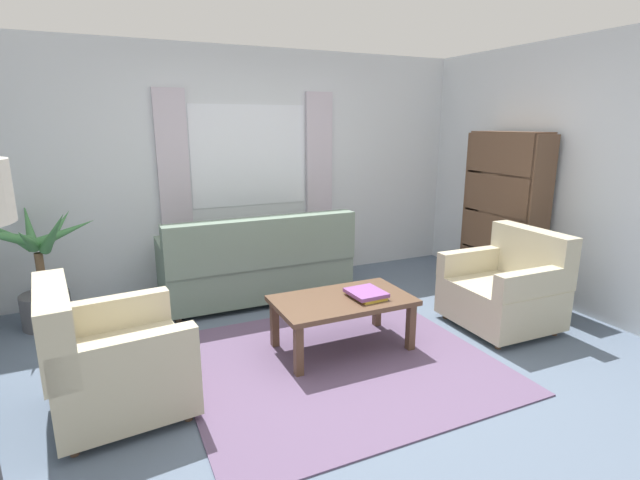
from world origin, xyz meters
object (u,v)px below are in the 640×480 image
object	(u,v)px
coffee_table	(342,305)
potted_plant	(41,278)
armchair_right	(506,288)
armchair_left	(109,361)
bookshelf	(503,211)
couch	(257,266)
book_stack_on_table	(366,294)

from	to	relation	value
coffee_table	potted_plant	xyz separation A→B (m)	(-2.24, 1.51, 0.09)
armchair_right	potted_plant	bearing A→B (deg)	-113.27
armchair_left	bookshelf	size ratio (longest dim) A/B	0.53
armchair_right	coffee_table	bearing A→B (deg)	-96.47
bookshelf	couch	bearing A→B (deg)	71.72
potted_plant	bookshelf	distance (m)	4.58
bookshelf	armchair_right	bearing A→B (deg)	138.92
coffee_table	book_stack_on_table	world-z (taller)	book_stack_on_table
armchair_right	armchair_left	bearing A→B (deg)	-89.79
armchair_left	bookshelf	xyz separation A→B (m)	(3.94, 0.69, 0.53)
armchair_right	potted_plant	world-z (taller)	potted_plant
armchair_left	coffee_table	size ratio (longest dim) A/B	0.83
book_stack_on_table	armchair_right	bearing A→B (deg)	-6.30
couch	book_stack_on_table	bearing A→B (deg)	108.47
couch	armchair_right	world-z (taller)	couch
bookshelf	book_stack_on_table	bearing A→B (deg)	106.23
couch	coffee_table	world-z (taller)	couch
couch	book_stack_on_table	xyz separation A→B (m)	(0.47, -1.41, 0.10)
armchair_right	potted_plant	size ratio (longest dim) A/B	0.75
couch	armchair_left	distance (m)	2.10
book_stack_on_table	bookshelf	bearing A→B (deg)	16.23
couch	potted_plant	world-z (taller)	potted_plant
armchair_left	armchair_right	distance (m)	3.30
armchair_right	book_stack_on_table	xyz separation A→B (m)	(-1.38, 0.15, 0.11)
couch	armchair_right	bearing A→B (deg)	139.75
couch	bookshelf	xyz separation A→B (m)	(2.49, -0.82, 0.52)
armchair_left	coffee_table	bearing A→B (deg)	-90.55
armchair_left	potted_plant	world-z (taller)	potted_plant
armchair_left	bookshelf	bearing A→B (deg)	-85.78
coffee_table	book_stack_on_table	bearing A→B (deg)	-16.31
armchair_left	armchair_right	size ratio (longest dim) A/B	1.04
book_stack_on_table	potted_plant	xyz separation A→B (m)	(-2.43, 1.57, -0.00)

